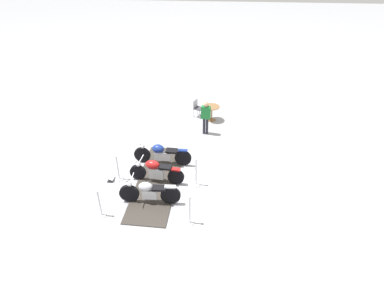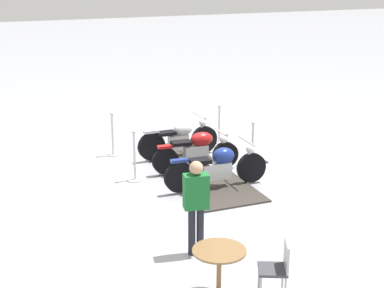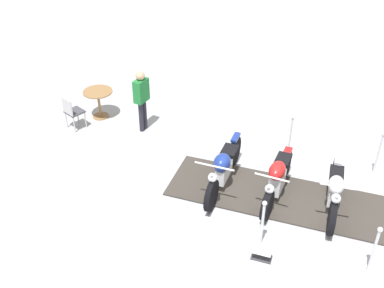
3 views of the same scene
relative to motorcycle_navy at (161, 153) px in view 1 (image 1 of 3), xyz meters
The scene contains 13 objects.
ground_plane 1.23m from the motorcycle_navy, 90.85° to the left, with size 80.00×80.00×0.00m, color #A8AAB2.
display_platform 1.23m from the motorcycle_navy, 90.85° to the left, with size 4.45×1.46×0.04m, color #38332D.
motorcycle_navy is the anchor object (origin of this frame).
motorcycle_maroon 1.12m from the motorcycle_navy, 89.15° to the left, with size 2.05×0.67×0.90m.
motorcycle_chrome 2.25m from the motorcycle_navy, 88.95° to the left, with size 2.09×0.64×0.99m.
stanchion_right_mid 1.81m from the motorcycle_navy, 37.24° to the left, with size 0.34×0.34×1.06m.
stanchion_left_mid 1.88m from the motorcycle_navy, 141.54° to the left, with size 0.36×0.36×1.16m.
stanchion_left_rear 3.37m from the motorcycle_navy, 114.89° to the left, with size 0.29×0.29×1.12m.
stanchion_right_rear 3.33m from the motorcycle_navy, 63.55° to the left, with size 0.30×0.30×1.05m.
info_placard 2.14m from the motorcycle_navy, 34.08° to the left, with size 0.27×0.37×0.22m.
cafe_table 4.25m from the motorcycle_navy, 115.87° to the right, with size 0.76×0.76×0.76m.
cafe_chair_near_table 4.33m from the motorcycle_navy, 104.96° to the right, with size 0.53×0.53×0.89m.
bystander_person 3.01m from the motorcycle_navy, 122.99° to the right, with size 0.44×0.30×1.61m.
Camera 1 is at (-2.10, 9.11, 7.67)m, focal length 29.97 mm.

